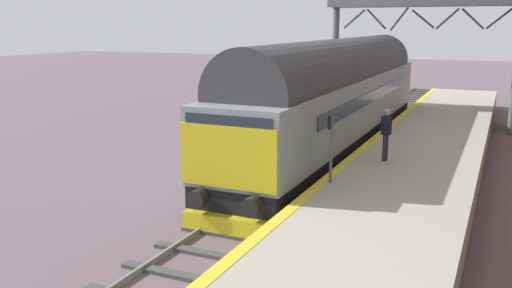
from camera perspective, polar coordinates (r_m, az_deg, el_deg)
ground_plane at (r=18.34m, az=3.99°, el=-4.32°), size 140.00×140.00×0.00m
track_main at (r=18.33m, az=3.99°, el=-4.16°), size 2.50×60.00×0.15m
station_platform at (r=17.34m, az=15.25°, el=-4.01°), size 4.00×44.00×1.01m
diesel_locomotive at (r=22.18m, az=8.34°, el=5.05°), size 2.74×19.27×4.68m
signal_post_near at (r=29.61m, az=8.56°, el=7.38°), size 0.44×0.22×4.43m
platform_number_sign at (r=14.98m, az=7.77°, el=0.66°), size 0.10×0.44×1.85m
waiting_passenger at (r=17.80m, az=13.31°, el=1.46°), size 0.35×0.51×1.64m
overhead_footbridge at (r=29.22m, az=16.93°, el=13.00°), size 9.30×2.00×6.58m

